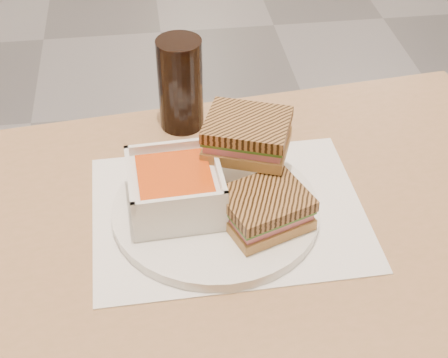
{
  "coord_description": "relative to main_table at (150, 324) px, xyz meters",
  "views": [
    {
      "loc": [
        -0.08,
        -2.66,
        1.38
      ],
      "look_at": [
        0.01,
        -2.0,
        0.82
      ],
      "focal_mm": 53.93,
      "sensor_mm": 36.0,
      "label": 1
    }
  ],
  "objects": [
    {
      "name": "tray_liner",
      "position": [
        0.12,
        0.09,
        0.11
      ],
      "size": [
        0.38,
        0.3,
        0.0
      ],
      "color": "white",
      "rests_on": "main_table"
    },
    {
      "name": "plate",
      "position": [
        0.1,
        0.08,
        0.12
      ],
      "size": [
        0.28,
        0.28,
        0.02
      ],
      "color": "white",
      "rests_on": "tray_liner"
    },
    {
      "name": "cola_glass",
      "position": [
        0.08,
        0.31,
        0.19
      ],
      "size": [
        0.07,
        0.07,
        0.15
      ],
      "color": "black",
      "rests_on": "main_table"
    },
    {
      "name": "panini_lower",
      "position": [
        0.16,
        0.04,
        0.15
      ],
      "size": [
        0.13,
        0.12,
        0.05
      ],
      "color": "tan",
      "rests_on": "plate"
    },
    {
      "name": "main_table",
      "position": [
        0.0,
        0.0,
        0.0
      ],
      "size": [
        1.27,
        0.82,
        0.75
      ],
      "color": "#A57853",
      "rests_on": "ground"
    },
    {
      "name": "panini_upper",
      "position": [
        0.15,
        0.14,
        0.21
      ],
      "size": [
        0.14,
        0.13,
        0.05
      ],
      "color": "tan",
      "rests_on": "panini_lower"
    },
    {
      "name": "soup_bowl",
      "position": [
        0.05,
        0.09,
        0.16
      ],
      "size": [
        0.13,
        0.13,
        0.07
      ],
      "color": "white",
      "rests_on": "plate"
    }
  ]
}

